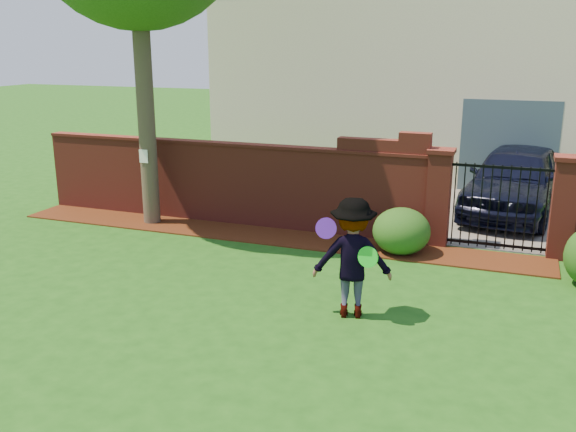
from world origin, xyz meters
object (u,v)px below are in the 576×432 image
(car, at_px, (513,182))
(man, at_px, (352,259))
(frisbee_purple, at_px, (326,228))
(frisbee_green, at_px, (368,257))

(car, distance_m, man, 6.80)
(frisbee_purple, bearing_deg, man, 22.02)
(frisbee_purple, distance_m, frisbee_green, 0.70)
(man, distance_m, frisbee_purple, 0.58)
(man, relative_size, frisbee_purple, 5.86)
(car, relative_size, frisbee_green, 15.56)
(man, bearing_deg, car, -121.09)
(frisbee_green, bearing_deg, man, 148.22)
(frisbee_purple, xyz_separation_m, frisbee_green, (0.61, -0.02, -0.34))
(frisbee_purple, height_order, frisbee_green, frisbee_purple)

